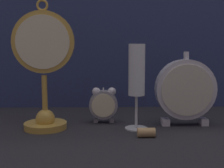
{
  "coord_description": "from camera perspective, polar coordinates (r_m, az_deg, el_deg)",
  "views": [
    {
      "loc": [
        -0.02,
        -0.75,
        0.22
      ],
      "look_at": [
        0.0,
        0.08,
        0.11
      ],
      "focal_mm": 50.0,
      "sensor_mm": 36.0,
      "label": 1
    }
  ],
  "objects": [
    {
      "name": "alarm_clock_twin_bell",
      "position": [
        0.87,
        -1.58,
        -3.55
      ],
      "size": [
        0.08,
        0.03,
        0.1
      ],
      "color": "gray",
      "rests_on": "ground_plane"
    },
    {
      "name": "pocket_watch_on_stand",
      "position": [
        0.81,
        -12.32,
        1.87
      ],
      "size": [
        0.16,
        0.11,
        0.33
      ],
      "color": "gold",
      "rests_on": "ground_plane"
    },
    {
      "name": "mantel_clock_silver",
      "position": [
        0.86,
        13.28,
        -1.05
      ],
      "size": [
        0.16,
        0.04,
        0.2
      ],
      "color": "silver",
      "rests_on": "ground_plane"
    },
    {
      "name": "ground_plane",
      "position": [
        0.78,
        0.15,
        -8.88
      ],
      "size": [
        4.0,
        4.0,
        0.0
      ],
      "primitive_type": "plane",
      "color": "#232328"
    },
    {
      "name": "champagne_flute",
      "position": [
        0.79,
        4.52,
        1.42
      ],
      "size": [
        0.06,
        0.06,
        0.22
      ],
      "color": "silver",
      "rests_on": "ground_plane"
    },
    {
      "name": "wine_cork",
      "position": [
        0.75,
        6.27,
        -8.8
      ],
      "size": [
        0.04,
        0.02,
        0.02
      ],
      "primitive_type": "cylinder",
      "rotation": [
        0.0,
        1.57,
        0.0
      ],
      "color": "tan",
      "rests_on": "ground_plane"
    }
  ]
}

